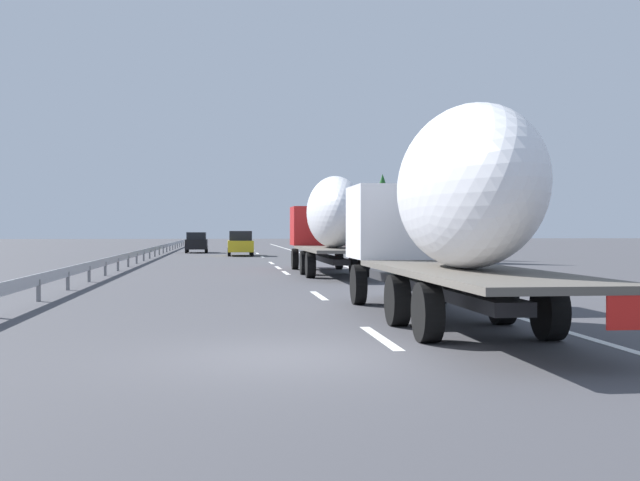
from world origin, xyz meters
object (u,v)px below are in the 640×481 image
(truck_lead, at_px, (330,220))
(car_yellow_coupe, at_px, (240,243))
(truck_trailing, at_px, (447,206))
(road_sign, at_px, (336,226))
(car_black_suv, at_px, (197,242))

(truck_lead, xyz_separation_m, car_yellow_coupe, (26.15, 3.35, -1.45))
(truck_trailing, height_order, road_sign, truck_trailing)
(car_black_suv, relative_size, road_sign, 1.28)
(car_yellow_coupe, relative_size, road_sign, 1.45)
(truck_lead, distance_m, car_black_suv, 35.49)
(truck_lead, bearing_deg, car_black_suv, 11.23)
(truck_trailing, height_order, car_yellow_coupe, truck_trailing)
(car_black_suv, bearing_deg, car_yellow_coupe, -157.58)
(truck_lead, xyz_separation_m, road_sign, (20.18, -3.10, -0.17))
(truck_trailing, distance_m, road_sign, 38.65)
(truck_trailing, xyz_separation_m, road_sign, (38.53, -3.10, -0.22))
(car_black_suv, bearing_deg, truck_trailing, -172.59)
(truck_lead, distance_m, road_sign, 20.42)
(car_yellow_coupe, bearing_deg, car_black_suv, 22.42)
(truck_trailing, bearing_deg, road_sign, -4.60)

